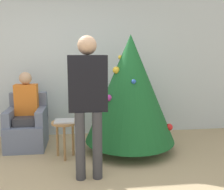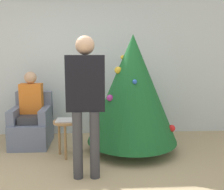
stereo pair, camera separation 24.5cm
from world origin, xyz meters
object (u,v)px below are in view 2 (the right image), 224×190
object	(u,v)px
christmas_tree	(132,89)
person_standing	(86,93)
side_stool	(66,127)
person_seated	(31,106)
armchair	(32,126)

from	to	relation	value
christmas_tree	person_standing	distance (m)	1.09
christmas_tree	side_stool	size ratio (longest dim) A/B	3.33
person_standing	person_seated	bearing A→B (deg)	128.80
armchair	person_standing	distance (m)	1.71
christmas_tree	person_standing	xyz separation A→B (m)	(-0.68, -0.85, 0.07)
side_stool	armchair	bearing A→B (deg)	138.41
person_standing	side_stool	bearing A→B (deg)	116.43
christmas_tree	side_stool	bearing A→B (deg)	-168.81
armchair	person_seated	world-z (taller)	person_seated
person_seated	side_stool	bearing A→B (deg)	-40.53
person_seated	person_standing	bearing A→B (deg)	-51.20
person_seated	side_stool	distance (m)	0.87
person_standing	side_stool	size ratio (longest dim) A/B	3.19
christmas_tree	armchair	bearing A→B (deg)	167.36
christmas_tree	armchair	world-z (taller)	christmas_tree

